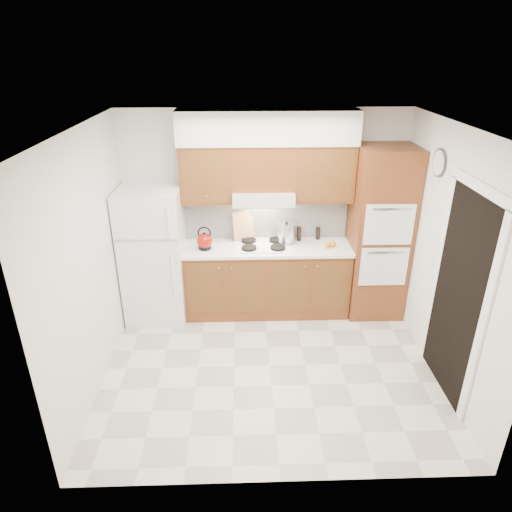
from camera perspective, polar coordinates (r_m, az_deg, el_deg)
The scene contains 26 objects.
floor at distance 5.27m, azimuth 1.73°, elevation -13.51°, with size 3.60×3.60×0.00m, color beige.
ceiling at distance 4.18m, azimuth 2.20°, elevation 15.65°, with size 3.60×3.60×0.00m, color white.
wall_back at distance 5.96m, azimuth 1.02°, elevation 5.59°, with size 3.60×0.02×2.60m, color white.
wall_left at distance 4.81m, azimuth -20.01°, elevation -0.91°, with size 0.02×3.00×2.60m, color white.
wall_right at distance 5.02m, azimuth 22.91°, elevation -0.30°, with size 0.02×3.00×2.60m, color white.
fridge at distance 5.89m, azimuth -12.63°, elevation 0.10°, with size 0.75×0.72×1.72m, color white.
base_cabinets at distance 6.03m, azimuth 1.33°, elevation -3.01°, with size 2.11×0.60×0.90m, color brown.
countertop at distance 5.81m, azimuth 1.38°, elevation 1.04°, with size 2.13×0.62×0.04m, color white.
backsplash at distance 5.97m, azimuth 1.26°, elevation 4.82°, with size 2.11×0.03×0.56m, color white.
oven_cabinet at distance 5.98m, azimuth 15.10°, elevation 2.71°, with size 0.70×0.65×2.20m, color brown.
upper_cab_left at distance 5.65m, azimuth -6.24°, elevation 10.19°, with size 0.63×0.33×0.70m, color brown.
upper_cab_right at distance 5.72m, azimuth 8.43°, elevation 10.26°, with size 0.73×0.33×0.70m, color brown.
range_hood at distance 5.66m, azimuth 0.89°, elevation 7.46°, with size 0.75×0.45×0.15m, color silver.
upper_cab_over_hood at distance 5.62m, azimuth 0.89°, elevation 11.05°, with size 0.75×0.33×0.55m, color brown.
soffit at distance 5.51m, azimuth 1.47°, elevation 15.81°, with size 2.13×0.36×0.40m, color silver.
cooktop at distance 5.82m, azimuth 0.88°, elevation 1.35°, with size 0.74×0.50×0.01m, color white.
doorway at distance 4.84m, azimuth 23.88°, elevation -4.75°, with size 0.02×0.90×2.10m, color black.
wall_clock at distance 5.23m, azimuth 21.96°, elevation 10.76°, with size 0.30×0.30×0.02m, color #3F3833.
kettle at distance 5.72m, azimuth -6.44°, elevation 1.87°, with size 0.20×0.20×0.20m, color maroon.
cutting_board at distance 5.93m, azimuth -1.61°, elevation 3.84°, with size 0.28×0.02×0.37m, color tan.
stock_pot at distance 5.86m, azimuth 3.80°, elevation 2.91°, with size 0.22×0.22×0.22m, color silver.
condiment_a at distance 6.01m, azimuth 3.88°, elevation 2.97°, with size 0.05×0.05×0.18m, color black.
condiment_b at distance 5.97m, azimuth 5.39°, elevation 2.78°, with size 0.06×0.06×0.19m, color black.
condiment_c at distance 6.05m, azimuth 7.75°, elevation 2.83°, with size 0.06×0.06×0.16m, color black.
orange_near at distance 5.81m, azimuth 8.90°, elevation 1.36°, with size 0.08×0.08×0.08m, color #DE610B.
orange_far at distance 5.86m, azimuth 9.57°, elevation 1.51°, with size 0.08×0.08×0.08m, color orange.
Camera 1 is at (-0.29, -4.12, 3.27)m, focal length 32.00 mm.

